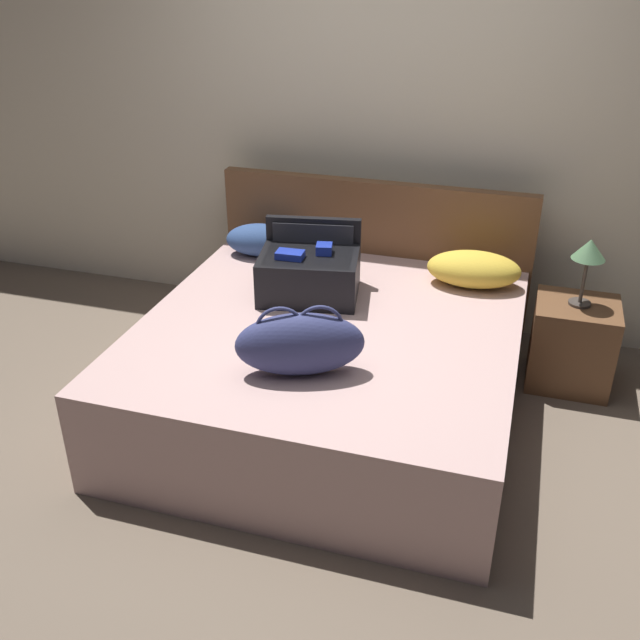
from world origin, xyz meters
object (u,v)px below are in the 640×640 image
Objects in this scene: bed at (328,370)px; hard_case_large at (309,271)px; table_lamp at (589,253)px; pillow_near_headboard at (260,240)px; nightstand at (572,344)px; pillow_center_head at (474,269)px; duffel_bag at (300,344)px.

bed is 0.54m from hard_case_large.
table_lamp is (1.40, 0.39, 0.12)m from hard_case_large.
pillow_near_headboard is 1.89m from nightstand.
table_lamp is at bearing 29.76° from bed.
table_lamp is at bearing 5.26° from hard_case_large.
bed is at bearing -150.24° from table_lamp.
nightstand is (1.40, 0.39, -0.43)m from hard_case_large.
pillow_center_head is at bearing -178.69° from table_lamp.
pillow_center_head is at bearing -3.00° from pillow_near_headboard.
bed is 1.39m from nightstand.
duffel_bag is at bearing -136.18° from nightstand.
bed is 4.59× the size of pillow_near_headboard.
pillow_near_headboard is 1.09× the size of table_lamp.
bed is at bearing -150.24° from nightstand.
hard_case_large is 0.79m from duffel_bag.
pillow_near_headboard is 1.28m from pillow_center_head.
hard_case_large is at bearing 104.78° from duffel_bag.
nightstand is at bearing 180.00° from table_lamp.
duffel_bag is at bearing -61.47° from pillow_near_headboard.
table_lamp is at bearing -1.67° from pillow_near_headboard.
pillow_center_head is (0.62, 1.14, -0.05)m from duffel_bag.
pillow_near_headboard is 0.84× the size of nightstand.
pillow_near_headboard is (-0.45, 0.44, -0.05)m from hard_case_large.
table_lamp is (1.21, 0.69, 0.52)m from bed.
bed is at bearing -67.40° from hard_case_large.
duffel_bag is at bearing -118.79° from pillow_center_head.
nightstand is at bearing 29.76° from bed.
nightstand is (1.21, 0.69, -0.02)m from bed.
hard_case_large is 0.64m from pillow_near_headboard.
bed is at bearing 90.85° from duffel_bag.
nightstand is at bearing 5.26° from hard_case_large.
pillow_center_head is at bearing 46.95° from bed.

